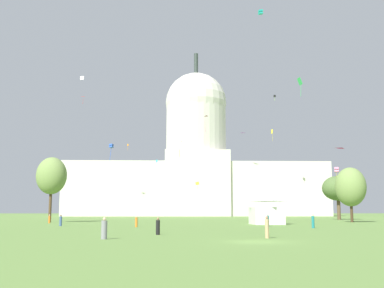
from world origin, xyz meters
The scene contains 29 objects.
ground_plane centered at (0.00, 0.00, 0.00)m, with size 800.00×800.00×0.00m, color olive.
capitol_building centered at (4.15, 170.34, 21.28)m, with size 110.18×28.07×71.99m.
event_tent centered at (9.40, 44.02, 2.85)m, with size 5.32×6.13×5.72m.
tree_east_far centered at (36.14, 85.51, 7.86)m, with size 9.67×8.91×11.08m.
tree_east_near centered at (29.02, 58.13, 6.88)m, with size 8.22×8.18×10.74m.
tree_west_mid centered at (-30.24, 61.29, 9.10)m, with size 8.04×7.44×12.85m.
person_orange_near_tree_east centered at (-11.02, 31.71, 0.70)m, with size 0.42×0.42×1.52m.
person_teal_deep_crowd centered at (7.12, 31.60, 0.81)m, with size 0.38×0.38×1.75m.
person_tan_front_left centered at (1.57, 4.35, 0.83)m, with size 0.44×0.44×1.78m.
person_teal_mid_center centered at (11.96, 26.61, 0.82)m, with size 0.45×0.45×1.76m.
person_orange_aisle_center centered at (-28.07, 52.53, 0.72)m, with size 0.46×0.46×1.56m.
person_grey_lawn_far_left centered at (-11.43, 3.55, 0.76)m, with size 0.62×0.62×1.70m.
person_black_mid_right centered at (-7.44, 10.39, 0.73)m, with size 0.53×0.53×1.59m.
person_denim_front_right centered at (-22.32, 36.21, 0.75)m, with size 0.50×0.50×1.63m.
kite_pink_low centered at (31.88, 73.73, 11.63)m, with size 1.25×1.28×2.44m.
kite_yellow_low centered at (1.71, 114.22, 10.62)m, with size 1.23×0.30×2.33m.
kite_magenta_low centered at (18.61, 33.25, 11.08)m, with size 1.73×1.28×0.15m.
kite_red_high centered at (-37.26, 128.09, 41.03)m, with size 1.20×0.65×2.42m.
kite_black_high centered at (30.60, 131.44, 43.22)m, with size 0.86×0.86×1.95m.
kite_blue_low centered at (-17.53, 53.65, 14.12)m, with size 0.83×0.84×3.12m.
kite_turquoise_high centered at (16.79, 83.37, 53.94)m, with size 1.26×1.21×1.26m.
kite_white_high centered at (-32.51, 100.48, 40.40)m, with size 1.16×0.54×1.29m.
kite_green_mid centered at (18.04, 52.47, 26.39)m, with size 0.87×0.86×3.72m.
kite_orange_mid centered at (-21.80, 131.53, 24.88)m, with size 0.48×0.45×2.29m.
kite_violet_mid centered at (21.11, 146.97, 32.18)m, with size 1.85×1.18×0.23m.
kite_cyan_mid centered at (-11.48, 128.35, 18.86)m, with size 0.64×0.12×2.72m.
kite_gold_mid centered at (-4.56, 80.19, 18.12)m, with size 1.22×1.51×3.40m.
kite_pink_mid centered at (0.89, 70.44, 22.55)m, with size 1.17×1.31×3.17m.
kite_yellow_mid centered at (26.54, 118.20, 27.74)m, with size 0.47×0.73×3.86m.
Camera 1 is at (-6.12, -34.44, 2.19)m, focal length 44.49 mm.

